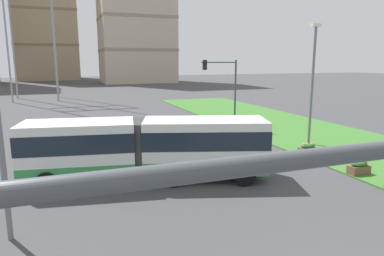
# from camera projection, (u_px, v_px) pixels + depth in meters

# --- Properties ---
(articulated_bus) EXTENTS (11.98, 5.28, 3.00)m
(articulated_bus) POSITION_uv_depth(u_px,v_px,m) (147.00, 148.00, 17.03)
(articulated_bus) COLOR silver
(articulated_bus) RESTS_ON ground
(flower_planter_3) EXTENTS (1.10, 0.56, 0.74)m
(flower_planter_3) POSITION_uv_depth(u_px,v_px,m) (359.00, 167.00, 17.94)
(flower_planter_3) COLOR brown
(flower_planter_3) RESTS_ON grass_median
(flower_planter_4) EXTENTS (1.10, 0.56, 0.74)m
(flower_planter_4) POSITION_uv_depth(u_px,v_px,m) (308.00, 149.00, 21.65)
(flower_planter_4) COLOR brown
(flower_planter_4) RESTS_ON grass_median
(traffic_light_far_right) EXTENTS (3.18, 0.28, 5.89)m
(traffic_light_far_right) POSITION_uv_depth(u_px,v_px,m) (225.00, 83.00, 28.91)
(traffic_light_far_right) COLOR #474C51
(traffic_light_far_right) RESTS_ON ground
(streetlight_median) EXTENTS (0.70, 0.28, 8.23)m
(streetlight_median) POSITION_uv_depth(u_px,v_px,m) (313.00, 80.00, 23.63)
(streetlight_median) COLOR slate
(streetlight_median) RESTS_ON ground
(apartment_tower_centre) EXTENTS (18.84, 15.33, 40.74)m
(apartment_tower_centre) POSITION_uv_depth(u_px,v_px,m) (135.00, 4.00, 91.02)
(apartment_tower_centre) COLOR #C6B299
(apartment_tower_centre) RESTS_ON ground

